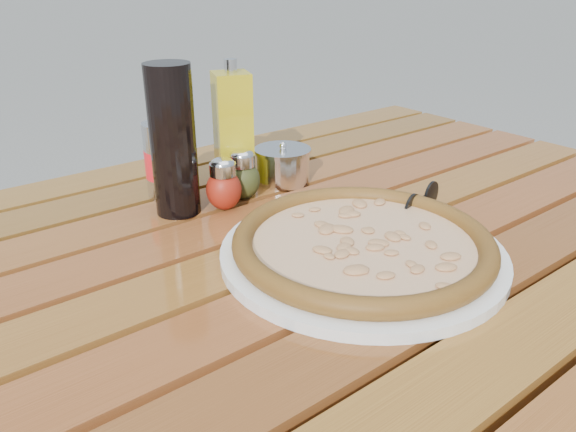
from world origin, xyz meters
TOP-DOWN VIEW (x-y plane):
  - table at (0.00, -0.00)m, footprint 1.40×0.90m
  - plate at (0.03, -0.09)m, footprint 0.44×0.44m
  - pizza at (0.03, -0.09)m, footprint 0.40×0.40m
  - pepper_shaker at (-0.02, 0.16)m, footprint 0.06×0.06m
  - oregano_shaker at (0.03, 0.17)m, footprint 0.07×0.07m
  - dark_bottle at (-0.08, 0.19)m, footprint 0.08×0.08m
  - soda_can at (-0.06, 0.26)m, footprint 0.08×0.08m
  - olive_oil_cruet at (0.04, 0.22)m, footprint 0.07×0.07m
  - parmesan_tin at (0.12, 0.19)m, footprint 0.10×0.10m
  - sunglasses at (0.21, -0.04)m, footprint 0.11×0.05m

SIDE VIEW (x-z plane):
  - table at x=0.00m, z-range 0.30..1.05m
  - plate at x=0.03m, z-range 0.75..0.76m
  - sunglasses at x=0.21m, z-range 0.74..0.79m
  - pizza at x=0.03m, z-range 0.76..0.79m
  - parmesan_tin at x=0.12m, z-range 0.74..0.82m
  - pepper_shaker at x=-0.02m, z-range 0.75..0.83m
  - oregano_shaker at x=0.03m, z-range 0.75..0.83m
  - soda_can at x=-0.06m, z-range 0.75..0.87m
  - olive_oil_cruet at x=0.04m, z-range 0.74..0.95m
  - dark_bottle at x=-0.08m, z-range 0.75..0.97m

